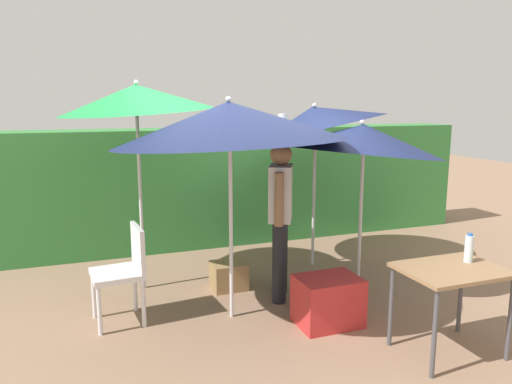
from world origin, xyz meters
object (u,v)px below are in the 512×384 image
umbrella_yellow (229,123)px  cooler_box (328,301)px  umbrella_orange (136,99)px  crate_cardboard (229,276)px  folding_table (451,278)px  bottle_water (469,248)px  umbrella_navy (315,119)px  chair_plastic (125,268)px  person_vendor (281,209)px  umbrella_rainbow (363,139)px

umbrella_yellow → cooler_box: umbrella_yellow is taller
umbrella_orange → crate_cardboard: umbrella_orange is taller
folding_table → bottle_water: 0.31m
umbrella_navy → chair_plastic: size_ratio=2.51×
person_vendor → bottle_water: size_ratio=7.83×
umbrella_rainbow → folding_table: (-0.06, -1.44, -1.00)m
cooler_box → crate_cardboard: bearing=117.6°
umbrella_yellow → chair_plastic: bearing=164.3°
chair_plastic → bottle_water: bearing=-28.7°
umbrella_rainbow → umbrella_orange: bearing=159.4°
umbrella_navy → person_vendor: 1.39m
umbrella_orange → cooler_box: (1.45, -1.46, -1.81)m
chair_plastic → folding_table: chair_plastic is taller
umbrella_yellow → umbrella_navy: bearing=37.7°
cooler_box → bottle_water: bearing=-39.0°
crate_cardboard → person_vendor: bearing=-43.0°
umbrella_rainbow → cooler_box: 1.70m
umbrella_orange → folding_table: size_ratio=2.80×
chair_plastic → cooler_box: size_ratio=1.58×
crate_cardboard → chair_plastic: bearing=-158.9°
umbrella_orange → cooler_box: size_ratio=3.97×
chair_plastic → folding_table: 2.80m
umbrella_orange → cooler_box: 2.75m
umbrella_orange → chair_plastic: umbrella_orange is taller
person_vendor → umbrella_navy: bearing=45.5°
person_vendor → umbrella_rainbow: bearing=-5.5°
umbrella_orange → bottle_water: (2.33, -2.18, -1.20)m
umbrella_navy → person_vendor: bearing=-134.5°
umbrella_rainbow → bottle_water: bearing=-82.9°
chair_plastic → umbrella_orange: bearing=71.1°
chair_plastic → cooler_box: (1.71, -0.70, -0.29)m
umbrella_navy → umbrella_rainbow: bearing=-82.5°
umbrella_orange → bottle_water: size_ratio=9.33×
crate_cardboard → bottle_water: 2.46m
umbrella_rainbow → umbrella_yellow: bearing=-172.1°
umbrella_orange → umbrella_navy: 2.07m
umbrella_yellow → bottle_water: umbrella_yellow is taller
umbrella_rainbow → umbrella_orange: 2.35m
cooler_box → umbrella_yellow: bearing=150.5°
umbrella_yellow → person_vendor: (0.62, 0.29, -0.89)m
umbrella_rainbow → crate_cardboard: umbrella_rainbow is taller
umbrella_rainbow → bottle_water: umbrella_rainbow is taller
umbrella_rainbow → chair_plastic: umbrella_rainbow is taller
person_vendor → bottle_water: 1.79m
cooler_box → bottle_water: size_ratio=2.35×
umbrella_yellow → crate_cardboard: size_ratio=5.78×
umbrella_rainbow → crate_cardboard: bearing=159.6°
crate_cardboard → cooler_box: bearing=-62.4°
person_vendor → chair_plastic: (-1.55, -0.03, -0.42)m
umbrella_navy → folding_table: (0.06, -2.30, -1.17)m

